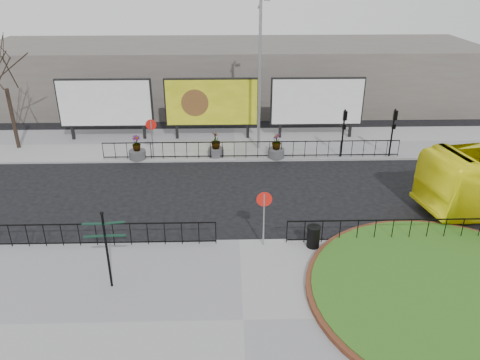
{
  "coord_description": "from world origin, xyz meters",
  "views": [
    {
      "loc": [
        -0.43,
        -17.19,
        10.96
      ],
      "look_at": [
        0.09,
        2.24,
        1.92
      ],
      "focal_mm": 35.0,
      "sensor_mm": 36.0,
      "label": 1
    }
  ],
  "objects_px": {
    "fingerpost_sign": "(106,242)",
    "planter_a": "(137,151)",
    "litter_bin": "(313,237)",
    "planter_b": "(216,147)",
    "billboard_mid": "(212,103)",
    "planter_c": "(276,149)",
    "lamp_post": "(260,75)"
  },
  "relations": [
    {
      "from": "billboard_mid",
      "to": "planter_c",
      "type": "xyz_separation_m",
      "value": [
        3.99,
        -3.57,
        -1.94
      ]
    },
    {
      "from": "planter_a",
      "to": "planter_b",
      "type": "height_order",
      "value": "planter_b"
    },
    {
      "from": "planter_c",
      "to": "fingerpost_sign",
      "type": "bearing_deg",
      "value": -120.35
    },
    {
      "from": "planter_a",
      "to": "lamp_post",
      "type": "bearing_deg",
      "value": 12.08
    },
    {
      "from": "planter_a",
      "to": "billboard_mid",
      "type": "bearing_deg",
      "value": 38.63
    },
    {
      "from": "billboard_mid",
      "to": "lamp_post",
      "type": "xyz_separation_m",
      "value": [
        3.01,
        -1.97,
        2.23
      ]
    },
    {
      "from": "litter_bin",
      "to": "planter_c",
      "type": "relative_size",
      "value": 0.63
    },
    {
      "from": "planter_c",
      "to": "billboard_mid",
      "type": "bearing_deg",
      "value": 138.18
    },
    {
      "from": "planter_c",
      "to": "planter_b",
      "type": "bearing_deg",
      "value": 175.46
    },
    {
      "from": "fingerpost_sign",
      "to": "litter_bin",
      "type": "bearing_deg",
      "value": 17.28
    },
    {
      "from": "fingerpost_sign",
      "to": "planter_b",
      "type": "bearing_deg",
      "value": 74.23
    },
    {
      "from": "planter_b",
      "to": "planter_c",
      "type": "distance_m",
      "value": 3.7
    },
    {
      "from": "fingerpost_sign",
      "to": "billboard_mid",
      "type": "bearing_deg",
      "value": 78.37
    },
    {
      "from": "litter_bin",
      "to": "planter_b",
      "type": "bearing_deg",
      "value": 112.57
    },
    {
      "from": "billboard_mid",
      "to": "planter_c",
      "type": "height_order",
      "value": "billboard_mid"
    },
    {
      "from": "lamp_post",
      "to": "billboard_mid",
      "type": "bearing_deg",
      "value": 146.75
    },
    {
      "from": "billboard_mid",
      "to": "fingerpost_sign",
      "type": "height_order",
      "value": "billboard_mid"
    },
    {
      "from": "planter_b",
      "to": "planter_c",
      "type": "xyz_separation_m",
      "value": [
        3.69,
        -0.29,
        -0.05
      ]
    },
    {
      "from": "litter_bin",
      "to": "planter_a",
      "type": "bearing_deg",
      "value": 132.14
    },
    {
      "from": "planter_a",
      "to": "planter_b",
      "type": "bearing_deg",
      "value": 3.51
    },
    {
      "from": "billboard_mid",
      "to": "litter_bin",
      "type": "relative_size",
      "value": 6.51
    },
    {
      "from": "lamp_post",
      "to": "planter_b",
      "type": "relative_size",
      "value": 5.98
    },
    {
      "from": "billboard_mid",
      "to": "litter_bin",
      "type": "bearing_deg",
      "value": -71.36
    },
    {
      "from": "billboard_mid",
      "to": "fingerpost_sign",
      "type": "xyz_separation_m",
      "value": [
        -3.3,
        -16.02,
        -0.59
      ]
    },
    {
      "from": "planter_a",
      "to": "planter_c",
      "type": "relative_size",
      "value": 0.96
    },
    {
      "from": "litter_bin",
      "to": "planter_b",
      "type": "distance_m",
      "value": 11.15
    },
    {
      "from": "fingerpost_sign",
      "to": "planter_c",
      "type": "xyz_separation_m",
      "value": [
        7.29,
        12.45,
        -1.35
      ]
    },
    {
      "from": "planter_c",
      "to": "litter_bin",
      "type": "bearing_deg",
      "value": -86.64
    },
    {
      "from": "fingerpost_sign",
      "to": "planter_a",
      "type": "distance_m",
      "value": 12.58
    },
    {
      "from": "billboard_mid",
      "to": "planter_b",
      "type": "height_order",
      "value": "billboard_mid"
    },
    {
      "from": "planter_b",
      "to": "fingerpost_sign",
      "type": "bearing_deg",
      "value": -105.77
    },
    {
      "from": "litter_bin",
      "to": "planter_b",
      "type": "xyz_separation_m",
      "value": [
        -4.28,
        10.29,
        0.1
      ]
    }
  ]
}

